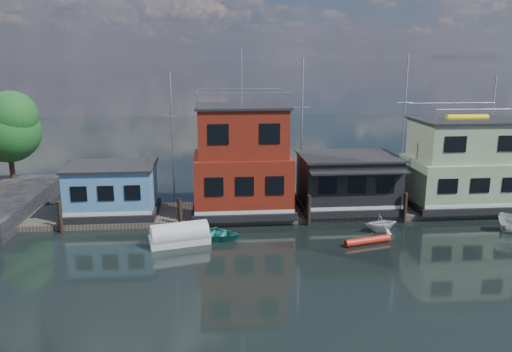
{
  "coord_description": "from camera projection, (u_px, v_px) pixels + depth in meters",
  "views": [
    {
      "loc": [
        -10.74,
        -23.92,
        11.57
      ],
      "look_at": [
        -7.48,
        12.0,
        3.0
      ],
      "focal_mm": 35.0,
      "sensor_mm": 36.0,
      "label": 1
    }
  ],
  "objects": [
    {
      "name": "houseboat_dark",
      "position": [
        347.0,
        182.0,
        37.81
      ],
      "size": [
        7.4,
        6.1,
        4.06
      ],
      "color": "black",
      "rests_on": "dock"
    },
    {
      "name": "dinghy_teal",
      "position": [
        215.0,
        234.0,
        32.54
      ],
      "size": [
        4.0,
        3.34,
        0.71
      ],
      "primitive_type": "imported",
      "rotation": [
        0.0,
        0.0,
        1.28
      ],
      "color": "#217B74",
      "rests_on": "ground"
    },
    {
      "name": "dinghy_white",
      "position": [
        381.0,
        223.0,
        33.96
      ],
      "size": [
        2.63,
        2.36,
        1.23
      ],
      "primitive_type": "imported",
      "rotation": [
        0.0,
        0.0,
        1.73
      ],
      "color": "silver",
      "rests_on": "ground"
    },
    {
      "name": "ground",
      "position": [
        414.0,
        279.0,
        26.8
      ],
      "size": [
        160.0,
        160.0,
        0.0
      ],
      "primitive_type": "plane",
      "color": "black",
      "rests_on": "ground"
    },
    {
      "name": "houseboat_red",
      "position": [
        242.0,
        162.0,
        36.73
      ],
      "size": [
        7.4,
        5.9,
        11.86
      ],
      "color": "black",
      "rests_on": "dock"
    },
    {
      "name": "pilings",
      "position": [
        359.0,
        209.0,
        35.43
      ],
      "size": [
        42.28,
        0.28,
        2.2
      ],
      "color": "#2D2116",
      "rests_on": "ground"
    },
    {
      "name": "houseboat_green",
      "position": [
        462.0,
        165.0,
        38.36
      ],
      "size": [
        8.4,
        5.9,
        7.03
      ],
      "color": "black",
      "rests_on": "dock"
    },
    {
      "name": "tarp_runabout",
      "position": [
        179.0,
        236.0,
        31.65
      ],
      "size": [
        4.0,
        2.38,
        1.52
      ],
      "rotation": [
        0.0,
        0.0,
        0.26
      ],
      "color": "silver",
      "rests_on": "ground"
    },
    {
      "name": "houseboat_blue",
      "position": [
        112.0,
        190.0,
        36.33
      ],
      "size": [
        6.4,
        4.9,
        3.66
      ],
      "color": "black",
      "rests_on": "dock"
    },
    {
      "name": "red_kayak",
      "position": [
        367.0,
        241.0,
        31.73
      ],
      "size": [
        3.18,
        1.25,
        0.46
      ],
      "primitive_type": "cylinder",
      "rotation": [
        0.0,
        1.57,
        0.26
      ],
      "color": "red",
      "rests_on": "ground"
    },
    {
      "name": "background_masts",
      "position": [
        390.0,
        129.0,
        43.38
      ],
      "size": [
        36.4,
        0.16,
        12.0
      ],
      "color": "silver",
      "rests_on": "ground"
    },
    {
      "name": "dock",
      "position": [
        353.0,
        209.0,
        38.38
      ],
      "size": [
        48.0,
        5.0,
        0.4
      ],
      "primitive_type": "cube",
      "color": "#595147",
      "rests_on": "ground"
    }
  ]
}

